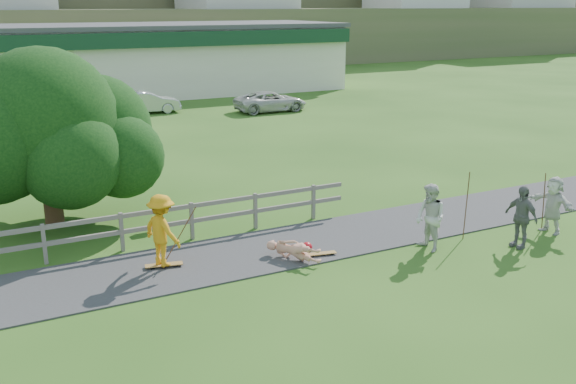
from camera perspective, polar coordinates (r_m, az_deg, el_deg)
name	(u,v)px	position (r m, az deg, el deg)	size (l,w,h in m)	color
ground	(309,266)	(16.68, 1.86, -6.63)	(260.00, 260.00, 0.00)	#295217
path	(283,247)	(17.90, -0.49, -4.91)	(34.00, 3.00, 0.04)	#333336
fence	(98,230)	(17.89, -16.52, -3.22)	(15.05, 0.10, 1.10)	slate
strip_mall	(126,59)	(49.83, -14.18, 11.37)	(32.50, 10.75, 5.10)	silver
skater_rider	(162,234)	(16.52, -11.13, -3.69)	(1.21, 0.69, 1.87)	orange
skater_fallen	(293,250)	(16.93, 0.49, -5.21)	(1.58, 0.38, 0.58)	tan
spectator_a	(430,218)	(17.84, 12.53, -2.27)	(0.91, 0.71, 1.87)	silver
spectator_b	(521,217)	(18.81, 20.00, -2.07)	(1.04, 0.43, 1.77)	slate
spectator_d	(553,205)	(20.36, 22.49, -1.06)	(1.58, 0.50, 1.71)	silver
car_silver	(146,102)	(40.85, -12.49, 7.78)	(1.43, 4.10, 1.35)	#B9BAC2
car_white	(271,101)	(40.63, -1.55, 8.06)	(2.11, 4.57, 1.27)	silver
tree	(48,152)	(20.45, -20.59, 3.32)	(7.02, 7.02, 4.52)	black
bbq	(162,213)	(19.80, -11.18, -1.87)	(0.39, 0.30, 0.84)	black
longboard_rider	(164,266)	(16.84, -10.96, -6.51)	(0.95, 0.23, 0.11)	olive
longboard_fallen	(321,255)	(17.30, 2.99, -5.61)	(0.81, 0.20, 0.09)	olive
helmet	(307,247)	(17.53, 1.69, -4.93)	(0.30, 0.30, 0.30)	#B20F19
pole_rider	(180,229)	(17.08, -9.56, -3.30)	(0.03, 0.03, 1.67)	#543521
pole_spec_left	(466,206)	(18.94, 15.57, -1.19)	(0.03, 0.03, 1.99)	#543521
pole_spec_right	(544,202)	(20.42, 21.77, -0.82)	(0.03, 0.03, 1.78)	#543521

